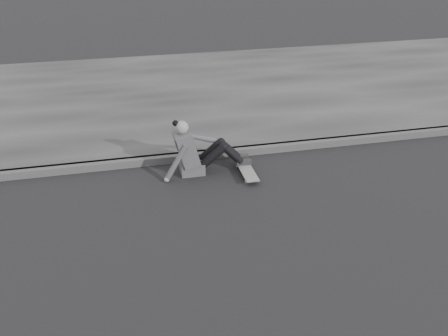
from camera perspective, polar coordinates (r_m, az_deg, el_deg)
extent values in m
plane|color=black|center=(6.61, 17.56, -7.23)|extent=(80.00, 80.00, 0.00)
cube|color=#454545|center=(8.57, 9.43, 2.66)|extent=(24.00, 0.16, 0.12)
cube|color=#353535|center=(11.21, 3.77, 9.10)|extent=(24.00, 6.00, 0.12)
cylinder|color=#A6A6A1|center=(7.40, 2.53, -1.52)|extent=(0.03, 0.05, 0.05)
cylinder|color=#A6A6A1|center=(7.44, 3.65, -1.39)|extent=(0.03, 0.05, 0.05)
cylinder|color=#A6A6A1|center=(7.84, 1.54, 0.30)|extent=(0.03, 0.05, 0.05)
cylinder|color=#A6A6A1|center=(7.88, 2.60, 0.41)|extent=(0.03, 0.05, 0.05)
cube|color=#2F2F32|center=(7.41, 3.10, -1.26)|extent=(0.16, 0.04, 0.03)
cube|color=#2F2F32|center=(7.85, 2.08, 0.54)|extent=(0.16, 0.04, 0.03)
cube|color=slate|center=(7.62, 2.58, -0.17)|extent=(0.20, 0.78, 0.02)
cube|color=#48484A|center=(7.68, -3.69, 0.12)|extent=(0.36, 0.34, 0.18)
cube|color=#48484A|center=(7.51, -4.29, 2.36)|extent=(0.37, 0.40, 0.57)
cube|color=#48484A|center=(7.45, -5.31, 3.10)|extent=(0.14, 0.30, 0.20)
cylinder|color=gray|center=(7.41, -4.74, 4.00)|extent=(0.09, 0.09, 0.08)
sphere|color=gray|center=(7.37, -4.84, 4.63)|extent=(0.20, 0.20, 0.20)
sphere|color=black|center=(7.35, -5.58, 5.13)|extent=(0.09, 0.09, 0.09)
cylinder|color=black|center=(7.56, -1.26, 1.37)|extent=(0.43, 0.13, 0.39)
cylinder|color=black|center=(7.72, -1.53, 1.95)|extent=(0.43, 0.13, 0.39)
cylinder|color=black|center=(7.62, 0.95, 1.56)|extent=(0.35, 0.11, 0.36)
cylinder|color=black|center=(7.78, 0.63, 2.14)|extent=(0.35, 0.11, 0.36)
sphere|color=black|center=(7.53, -0.04, 2.42)|extent=(0.13, 0.13, 0.13)
sphere|color=black|center=(7.69, -0.34, 2.98)|extent=(0.13, 0.13, 0.13)
cube|color=#2A2A2A|center=(7.73, 2.27, 0.65)|extent=(0.24, 0.08, 0.07)
cube|color=#2A2A2A|center=(7.89, 1.94, 1.24)|extent=(0.24, 0.08, 0.07)
cylinder|color=#48484A|center=(7.37, -5.53, 0.54)|extent=(0.38, 0.08, 0.58)
sphere|color=gray|center=(7.46, -6.57, -1.32)|extent=(0.08, 0.08, 0.08)
cylinder|color=#48484A|center=(7.67, -2.72, 3.45)|extent=(0.48, 0.08, 0.21)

